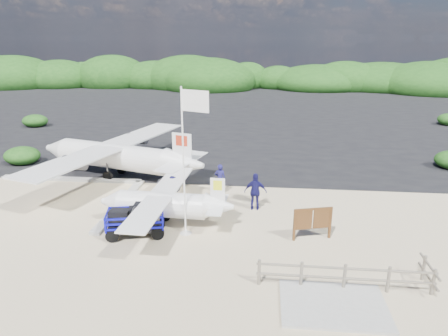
# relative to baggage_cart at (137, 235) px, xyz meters

# --- Properties ---
(ground) EXTENTS (160.00, 160.00, 0.00)m
(ground) POSITION_rel_baggage_cart_xyz_m (2.61, 1.71, 0.00)
(ground) COLOR beige
(asphalt_apron) EXTENTS (90.00, 50.00, 0.04)m
(asphalt_apron) POSITION_rel_baggage_cart_xyz_m (2.61, 31.71, 0.00)
(asphalt_apron) COLOR #B2B2B2
(asphalt_apron) RESTS_ON ground
(lagoon) EXTENTS (9.00, 7.00, 0.40)m
(lagoon) POSITION_rel_baggage_cart_xyz_m (-6.39, 3.21, 0.00)
(lagoon) COLOR #B2B2B2
(lagoon) RESTS_ON ground
(walkway_pad) EXTENTS (3.50, 2.50, 0.10)m
(walkway_pad) POSITION_rel_baggage_cart_xyz_m (8.11, -4.29, 0.00)
(walkway_pad) COLOR #B2B2B2
(walkway_pad) RESTS_ON ground
(vegetation_band) EXTENTS (124.00, 8.00, 4.40)m
(vegetation_band) POSITION_rel_baggage_cart_xyz_m (2.61, 56.71, 0.00)
(vegetation_band) COLOR #B2B2B2
(vegetation_band) RESTS_ON ground
(fence) EXTENTS (6.40, 2.00, 1.10)m
(fence) POSITION_rel_baggage_cart_xyz_m (8.61, -3.29, 0.00)
(fence) COLOR #B2B2B2
(fence) RESTS_ON ground
(baggage_cart) EXTENTS (3.02, 2.13, 1.37)m
(baggage_cart) POSITION_rel_baggage_cart_xyz_m (0.00, 0.00, 0.00)
(baggage_cart) COLOR #0D0DCA
(baggage_cart) RESTS_ON ground
(flagpole) EXTENTS (1.44, 1.04, 6.66)m
(flagpole) POSITION_rel_baggage_cart_xyz_m (2.20, 0.38, 0.00)
(flagpole) COLOR white
(flagpole) RESTS_ON ground
(signboard) EXTENTS (1.85, 0.65, 1.54)m
(signboard) POSITION_rel_baggage_cart_xyz_m (7.87, 0.39, 0.00)
(signboard) COLOR #593719
(signboard) RESTS_ON ground
(crew_a) EXTENTS (0.65, 0.44, 1.74)m
(crew_a) POSITION_rel_baggage_cart_xyz_m (3.21, 5.53, 0.87)
(crew_a) COLOR #181653
(crew_a) RESTS_ON ground
(crew_b) EXTENTS (1.01, 0.92, 1.69)m
(crew_b) POSITION_rel_baggage_cart_xyz_m (0.92, 3.40, 0.84)
(crew_b) COLOR #181653
(crew_b) RESTS_ON ground
(crew_c) EXTENTS (1.17, 0.51, 1.98)m
(crew_c) POSITION_rel_baggage_cart_xyz_m (5.29, 3.40, 0.99)
(crew_c) COLOR #181653
(crew_c) RESTS_ON ground
(aircraft_large) EXTENTS (17.54, 17.54, 4.23)m
(aircraft_large) POSITION_rel_baggage_cart_xyz_m (19.57, 26.74, 0.00)
(aircraft_large) COLOR #B2B2B2
(aircraft_large) RESTS_ON ground
(aircraft_small) EXTENTS (6.97, 6.97, 2.40)m
(aircraft_small) POSITION_rel_baggage_cart_xyz_m (-11.64, 37.12, 0.00)
(aircraft_small) COLOR #B2B2B2
(aircraft_small) RESTS_ON ground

